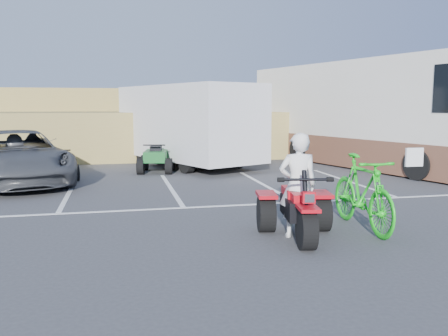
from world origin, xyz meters
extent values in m
plane|color=#3C3C3F|center=(0.00, 0.00, 0.00)|extent=(100.00, 100.00, 0.00)
cube|color=white|center=(-2.70, 5.00, 0.00)|extent=(0.12, 5.00, 0.01)
cube|color=white|center=(0.00, 5.00, 0.00)|extent=(0.12, 5.00, 0.01)
cube|color=white|center=(2.70, 5.00, 0.00)|extent=(0.12, 5.00, 0.01)
cube|color=white|center=(5.40, 5.00, 0.00)|extent=(0.12, 5.00, 0.01)
cube|color=white|center=(8.10, 5.00, 0.00)|extent=(0.12, 5.00, 0.01)
cube|color=white|center=(0.00, 2.40, 0.00)|extent=(28.00, 0.12, 0.01)
cube|color=olive|center=(0.00, 14.00, 1.00)|extent=(40.00, 6.00, 2.00)
cube|color=olive|center=(0.00, 17.50, 2.00)|extent=(40.00, 4.00, 2.20)
imported|color=white|center=(1.63, -0.37, 0.92)|extent=(0.74, 0.55, 1.83)
imported|color=#14BF19|center=(2.98, -0.15, 0.70)|extent=(0.72, 2.33, 1.39)
imported|color=#404247|center=(-4.31, 6.90, 0.78)|extent=(4.10, 6.12, 1.56)
cube|color=silver|center=(1.20, 9.74, 1.67)|extent=(4.99, 6.96, 2.70)
cylinder|color=black|center=(1.20, 9.74, 0.38)|extent=(2.47, 1.65, 0.75)
cube|color=silver|center=(7.79, 8.69, 1.97)|extent=(5.55, 10.99, 3.84)
cube|color=brown|center=(7.79, 8.69, 0.59)|extent=(5.60, 11.01, 1.07)
camera|label=1|loc=(-1.43, -8.01, 2.30)|focal=38.00mm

